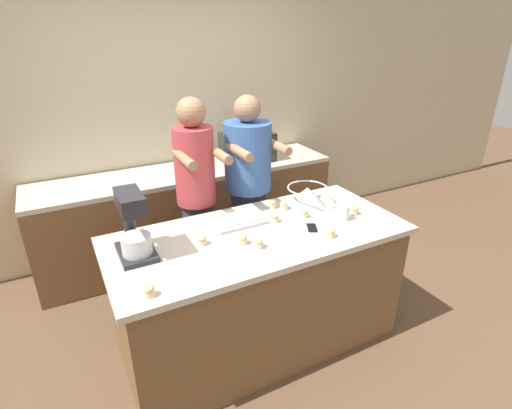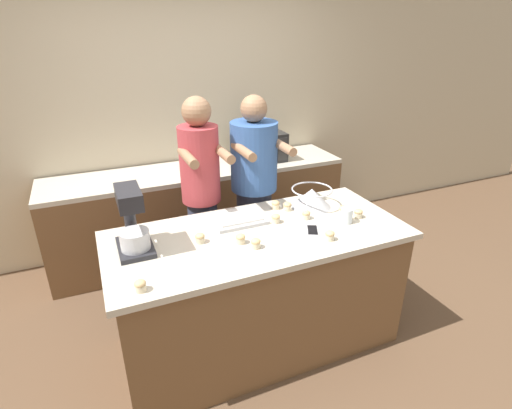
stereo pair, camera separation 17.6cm
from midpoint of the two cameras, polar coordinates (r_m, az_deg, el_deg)
name	(u,v)px [view 2 (the right image)]	position (r m, az deg, el deg)	size (l,w,h in m)	color
ground_plane	(258,339)	(3.10, 2.05, -18.76)	(16.00, 16.00, 0.00)	brown
back_wall	(186,111)	(3.98, -8.75, 13.02)	(10.00, 0.06, 2.70)	beige
island_counter	(258,289)	(2.81, 2.19, -12.06)	(1.93, 0.86, 0.89)	brown
back_counter	(201,211)	(3.94, -6.57, -0.93)	(2.80, 0.60, 0.88)	brown
person_left	(202,201)	(3.02, -6.07, 0.45)	(0.31, 0.48, 1.68)	#33384C
person_right	(254,197)	(3.17, 1.32, 1.13)	(0.37, 0.52, 1.66)	#33384C
stand_mixer	(132,224)	(2.38, -15.27, -2.71)	(0.20, 0.30, 0.39)	#232328
mixing_bowl	(312,197)	(2.93, 9.65, 1.02)	(0.30, 0.30, 0.14)	#BCBCC1
baking_tray	(238,218)	(2.71, -0.76, -2.00)	(0.35, 0.28, 0.04)	#BCBCC1
microwave_oven	(259,147)	(3.94, 1.74, 8.22)	(0.49, 0.33, 0.28)	black
cell_phone	(312,231)	(2.62, 9.98, -3.71)	(0.13, 0.16, 0.01)	silver
drinking_glass	(347,216)	(2.76, 14.62, -1.58)	(0.08, 0.08, 0.10)	silver
cupcake_0	(240,239)	(2.43, -0.16, -4.93)	(0.06, 0.06, 0.06)	beige
cupcake_1	(330,235)	(2.53, 12.47, -4.36)	(0.06, 0.06, 0.06)	beige
cupcake_2	(200,238)	(2.45, -5.98, -4.80)	(0.06, 0.06, 0.06)	beige
cupcake_3	(140,286)	(2.09, -13.87, -11.24)	(0.06, 0.06, 0.06)	beige
cupcake_4	(256,243)	(2.39, 2.06, -5.58)	(0.06, 0.06, 0.06)	beige
cupcake_5	(276,205)	(2.89, 4.55, -0.04)	(0.06, 0.06, 0.06)	beige
cupcake_6	(358,213)	(2.86, 16.12, -1.25)	(0.06, 0.06, 0.06)	beige
cupcake_7	(287,206)	(2.87, 6.25, -0.26)	(0.06, 0.06, 0.06)	beige
cupcake_8	(306,215)	(2.76, 8.99, -1.46)	(0.06, 0.06, 0.06)	beige
cupcake_9	(276,218)	(2.69, 4.70, -2.01)	(0.06, 0.06, 0.06)	beige
cupcake_10	(343,210)	(2.88, 14.05, -0.79)	(0.06, 0.06, 0.06)	beige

